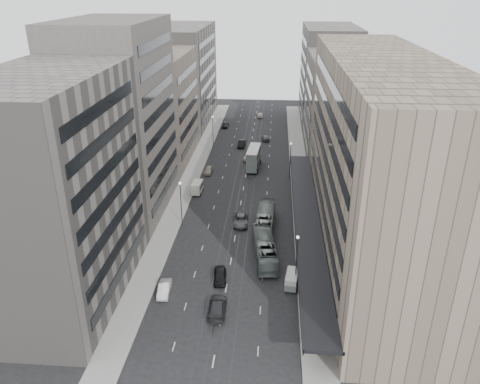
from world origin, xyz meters
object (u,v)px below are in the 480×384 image
(bus_near, at_px, (265,249))
(panel_van, at_px, (197,187))
(bus_far, at_px, (265,220))
(sedan_2, at_px, (241,220))
(sedan_1, at_px, (164,289))
(vw_microbus, at_px, (292,279))
(double_decker, at_px, (254,158))
(pedestrian, at_px, (321,347))
(sedan_0, at_px, (220,276))

(bus_near, height_order, panel_van, bus_near)
(bus_far, bearing_deg, sedan_2, -17.48)
(bus_near, relative_size, bus_far, 0.99)
(panel_van, height_order, sedan_1, panel_van)
(bus_far, bearing_deg, vw_microbus, 107.17)
(bus_near, distance_m, double_decker, 38.61)
(bus_far, bearing_deg, pedestrian, 106.43)
(vw_microbus, xyz_separation_m, sedan_0, (-10.27, 0.59, -0.40))
(bus_near, xyz_separation_m, sedan_2, (-4.51, 11.02, -0.93))
(bus_near, relative_size, vw_microbus, 3.01)
(panel_van, bearing_deg, pedestrian, -60.60)
(bus_near, relative_size, double_decker, 1.37)
(panel_van, bearing_deg, double_decker, 57.85)
(vw_microbus, xyz_separation_m, sedan_2, (-8.56, 18.08, -0.39))
(double_decker, relative_size, vw_microbus, 2.20)
(sedan_0, relative_size, pedestrian, 2.23)
(bus_near, height_order, sedan_0, bus_near)
(pedestrian, bearing_deg, sedan_1, -68.64)
(bus_far, distance_m, pedestrian, 30.70)
(panel_van, xyz_separation_m, sedan_2, (9.84, -12.42, -0.58))
(vw_microbus, height_order, sedan_0, vw_microbus)
(sedan_0, distance_m, sedan_2, 17.58)
(double_decker, xyz_separation_m, sedan_0, (-2.57, -44.90, -1.83))
(bus_near, distance_m, sedan_0, 9.02)
(vw_microbus, bearing_deg, panel_van, 128.74)
(double_decker, height_order, sedan_2, double_decker)
(vw_microbus, distance_m, sedan_0, 10.29)
(vw_microbus, xyz_separation_m, sedan_1, (-17.62, -3.05, -0.45))
(bus_near, xyz_separation_m, sedan_0, (-6.22, -6.47, -0.93))
(vw_microbus, height_order, pedestrian, pedestrian)
(sedan_1, bearing_deg, vw_microbus, 5.64)
(bus_far, bearing_deg, double_decker, -80.42)
(vw_microbus, relative_size, sedan_1, 0.93)
(bus_near, bearing_deg, sedan_0, 38.56)
(bus_far, xyz_separation_m, pedestrian, (7.25, -29.83, -0.55))
(sedan_0, bearing_deg, sedan_2, 78.48)
(double_decker, xyz_separation_m, sedan_2, (-0.86, -27.41, -1.82))
(sedan_0, relative_size, sedan_2, 0.81)
(bus_near, bearing_deg, pedestrian, 101.53)
(bus_near, xyz_separation_m, double_decker, (-3.65, 38.43, 0.89))
(vw_microbus, height_order, sedan_2, vw_microbus)
(bus_far, distance_m, vw_microbus, 17.03)
(bus_far, relative_size, panel_van, 3.07)
(sedan_2, distance_m, pedestrian, 33.49)
(bus_near, distance_m, sedan_2, 11.95)
(sedan_1, height_order, sedan_2, sedan_2)
(bus_near, distance_m, sedan_1, 16.95)
(panel_van, height_order, pedestrian, panel_van)
(vw_microbus, relative_size, pedestrian, 2.00)
(double_decker, xyz_separation_m, panel_van, (-10.70, -14.99, -1.24))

